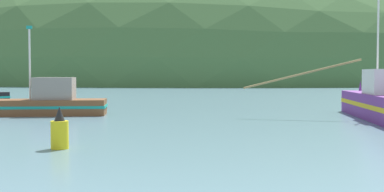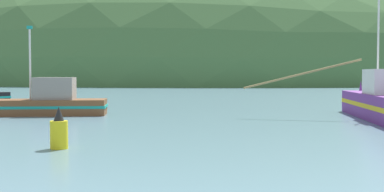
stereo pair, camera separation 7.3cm
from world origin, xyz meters
name	(u,v)px [view 1 (the left image)]	position (x,y,z in m)	size (l,w,h in m)	color
hill_far_center	(267,80)	(22.71, 227.07, 0.00)	(198.78, 159.02, 108.06)	#516B38
hill_far_left	(205,81)	(-4.03, 178.35, 0.00)	(217.23, 173.79, 83.66)	#47703D
hill_far_right	(296,80)	(32.59, 207.91, 0.00)	(169.33, 135.47, 81.17)	#516B38
fishing_boat_brown	(35,103)	(-11.77, 29.75, 0.74)	(9.84, 3.89, 5.63)	brown
fishing_boat_purple	(382,102)	(9.29, 28.07, 0.96)	(15.94, 11.87, 7.59)	#6B2D84
channel_buoy	(60,132)	(-5.77, 15.64, 0.60)	(0.62, 0.62, 1.48)	yellow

